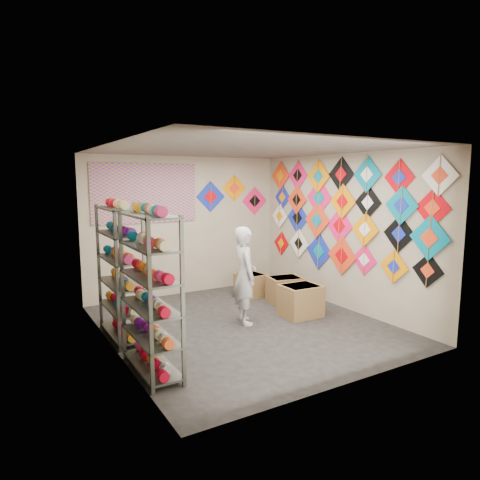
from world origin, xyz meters
TOP-DOWN VIEW (x-y plane):
  - ground at (0.00, 0.00)m, footprint 4.50×4.50m
  - room_walls at (0.00, 0.00)m, footprint 4.50×4.50m
  - shelf_rack_front at (-1.78, -0.85)m, footprint 0.40×1.10m
  - shelf_rack_back at (-1.78, 0.45)m, footprint 0.40×1.10m
  - string_spools at (-1.78, -0.20)m, footprint 0.12×2.36m
  - kite_wall_display at (1.98, 0.04)m, footprint 0.06×4.26m
  - back_wall_kites at (1.07, 2.24)m, footprint 1.68×0.02m
  - poster at (-0.80, 2.23)m, footprint 2.00×0.01m
  - shopkeeper at (0.06, 0.09)m, footprint 0.74×0.64m
  - carton_a at (1.04, -0.09)m, footprint 0.64×0.54m
  - carton_b at (1.28, 0.67)m, footprint 0.67×0.58m
  - carton_c at (0.96, 1.35)m, footprint 0.52×0.56m

SIDE VIEW (x-z plane):
  - ground at x=0.00m, z-range 0.00..0.00m
  - carton_c at x=0.96m, z-range 0.00..0.44m
  - carton_b at x=1.28m, z-range 0.00..0.48m
  - carton_a at x=1.04m, z-range 0.00..0.52m
  - shopkeeper at x=0.06m, z-range 0.00..1.54m
  - shelf_rack_front at x=-1.78m, z-range 0.00..1.90m
  - shelf_rack_back at x=-1.78m, z-range 0.00..1.90m
  - string_spools at x=-1.78m, z-range 0.99..1.11m
  - room_walls at x=0.00m, z-range -0.61..3.89m
  - kite_wall_display at x=1.98m, z-range 0.61..2.70m
  - back_wall_kites at x=1.07m, z-range 1.49..2.35m
  - poster at x=-0.80m, z-range 1.45..2.55m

